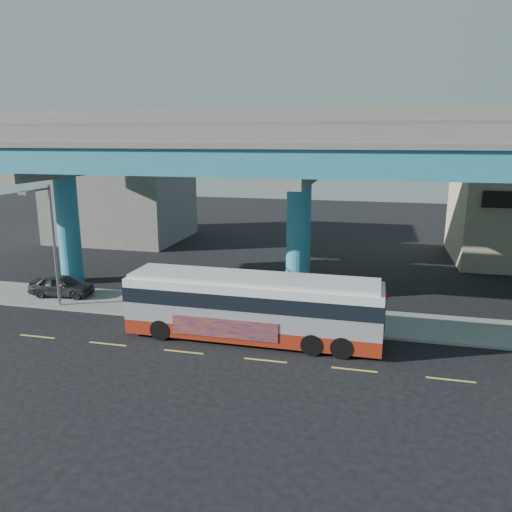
% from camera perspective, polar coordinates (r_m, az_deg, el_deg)
% --- Properties ---
extents(ground, '(120.00, 120.00, 0.00)m').
position_cam_1_polar(ground, '(23.60, 1.26, -11.55)').
color(ground, black).
rests_on(ground, ground).
extents(sidewalk, '(70.00, 4.00, 0.15)m').
position_cam_1_polar(sidewalk, '(28.56, 3.63, -6.85)').
color(sidewalk, gray).
rests_on(sidewalk, ground).
extents(lane_markings, '(58.00, 0.12, 0.01)m').
position_cam_1_polar(lane_markings, '(23.33, 1.10, -11.84)').
color(lane_markings, '#D8C64C').
rests_on(lane_markings, ground).
extents(viaduct, '(52.00, 12.40, 11.70)m').
position_cam_1_polar(viaduct, '(30.36, 5.10, 11.83)').
color(viaduct, '#246C89').
rests_on(viaduct, ground).
extents(building_concrete, '(12.00, 10.00, 9.00)m').
position_cam_1_polar(building_concrete, '(51.45, -15.11, 6.89)').
color(building_concrete, gray).
rests_on(building_concrete, ground).
extents(transit_bus, '(12.86, 2.87, 3.29)m').
position_cam_1_polar(transit_bus, '(25.00, -0.38, -5.62)').
color(transit_bus, maroon).
rests_on(transit_bus, ground).
extents(parked_car, '(2.42, 4.33, 1.36)m').
position_cam_1_polar(parked_car, '(33.90, -21.33, -3.14)').
color(parked_car, '#313236').
rests_on(parked_car, sidewalk).
extents(street_lamp, '(0.50, 2.37, 7.17)m').
position_cam_1_polar(street_lamp, '(30.79, -22.80, 2.81)').
color(street_lamp, gray).
rests_on(street_lamp, sidewalk).
extents(stop_sign, '(0.62, 0.34, 2.29)m').
position_cam_1_polar(stop_sign, '(26.40, 14.24, -5.07)').
color(stop_sign, gray).
rests_on(stop_sign, sidewalk).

